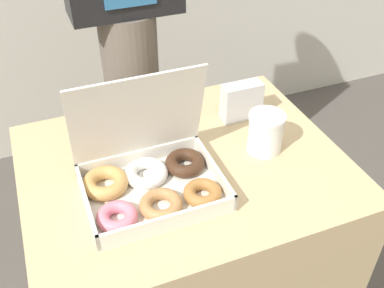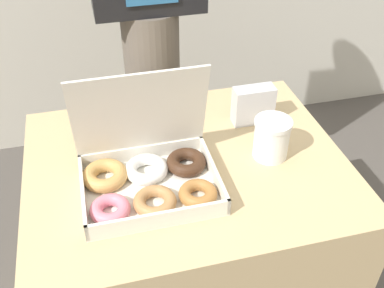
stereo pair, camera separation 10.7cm
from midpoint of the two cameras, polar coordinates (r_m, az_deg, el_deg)
table at (r=1.45m, az=1.58°, el=-13.98°), size 0.83×0.66×0.77m
donut_box at (r=1.08m, az=-2.89°, el=-3.87°), size 0.35×0.26×0.29m
coffee_cup at (r=1.19m, az=12.61°, el=0.63°), size 0.10×0.10×0.11m
napkin_holder at (r=1.31m, az=10.11°, el=4.82°), size 0.12×0.05×0.11m
person_customer at (r=1.53m, az=-3.48°, el=17.10°), size 0.36×0.20×1.78m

